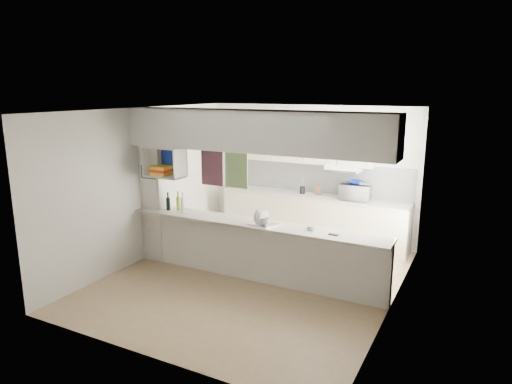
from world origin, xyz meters
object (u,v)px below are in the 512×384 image
Objects in this scene: dish_rack at (263,219)px; microwave at (355,192)px; wine_bottles at (177,204)px; bowl at (355,182)px.

microwave is at bearing 84.62° from dish_rack.
microwave is 3.21m from wine_bottles.
microwave is 2.01× the size of bowl.
dish_rack is at bearing -1.34° from wine_bottles.
dish_rack is (-0.81, -2.14, -0.06)m from microwave.
wine_bottles is (-1.61, 0.04, 0.04)m from dish_rack.
bowl is 0.72× the size of wine_bottles.
dish_rack is 1.29× the size of wine_bottles.
bowl reaches higher than dish_rack.
bowl reaches higher than wine_bottles.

